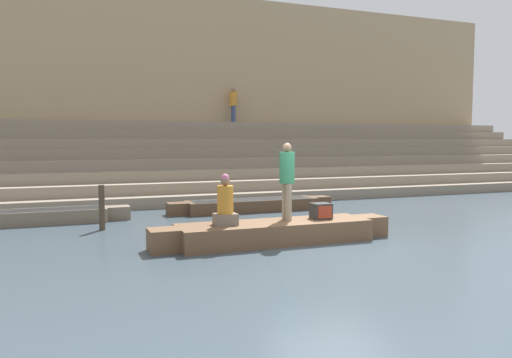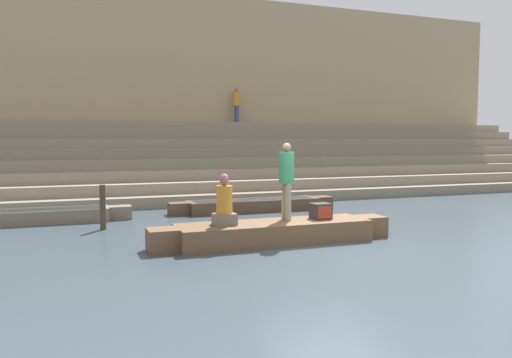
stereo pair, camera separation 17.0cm
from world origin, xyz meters
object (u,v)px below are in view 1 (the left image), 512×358
person_standing (287,176)px  person_rowing (225,205)px  rowboat_main (275,232)px  moored_boat_shore (18,217)px  person_on_steps (233,103)px  moored_boat_distant (252,205)px  mooring_post (102,208)px  tv_set (321,211)px

person_standing → person_rowing: size_ratio=1.59×
rowboat_main → moored_boat_shore: rowboat_main is taller
rowboat_main → person_on_steps: 13.16m
rowboat_main → moored_boat_distant: (1.33, 4.97, -0.05)m
rowboat_main → person_rowing: person_rowing is taller
moored_boat_shore → person_on_steps: size_ratio=3.77×
moored_boat_shore → mooring_post: (2.13, -1.70, 0.38)m
rowboat_main → person_standing: bearing=22.2°
moored_boat_distant → person_on_steps: size_ratio=3.51×
person_standing → tv_set: (0.84, -0.12, -0.85)m
rowboat_main → person_on_steps: size_ratio=3.57×
person_standing → moored_boat_shore: 7.80m
moored_boat_distant → person_on_steps: bearing=75.2°
mooring_post → person_standing: bearing=-37.3°
person_standing → moored_boat_distant: size_ratio=0.32×
tv_set → person_standing: bearing=175.5°
mooring_post → person_on_steps: person_on_steps is taller
tv_set → moored_boat_distant: (0.13, 4.96, -0.46)m
rowboat_main → person_on_steps: bearing=77.4°
moored_boat_shore → person_on_steps: bearing=37.6°
person_rowing → moored_boat_distant: 5.62m
person_rowing → mooring_post: size_ratio=0.96×
moored_boat_shore → moored_boat_distant: (7.05, 0.14, -0.00)m
person_standing → moored_boat_shore: person_standing is taller
rowboat_main → moored_boat_distant: size_ratio=1.02×
person_rowing → mooring_post: bearing=115.6°
mooring_post → person_rowing: bearing=-52.6°
moored_boat_shore → person_on_steps: person_on_steps is taller
rowboat_main → moored_boat_distant: 5.15m
moored_boat_shore → moored_boat_distant: size_ratio=1.07×
person_standing → person_on_steps: (2.75, 12.06, 2.60)m
moored_boat_shore → mooring_post: bearing=-40.8°
moored_boat_shore → mooring_post: size_ratio=5.12×
person_standing → person_rowing: (-1.55, -0.13, -0.59)m
person_standing → moored_boat_shore: bearing=143.4°
mooring_post → tv_set: bearing=-33.1°
person_rowing → person_on_steps: person_on_steps is taller
rowboat_main → tv_set: 1.27m
person_standing → person_rowing: 1.66m
person_rowing → tv_set: bearing=-11.8°
person_rowing → mooring_post: person_rowing is taller
person_standing → moored_boat_shore: size_ratio=0.30×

